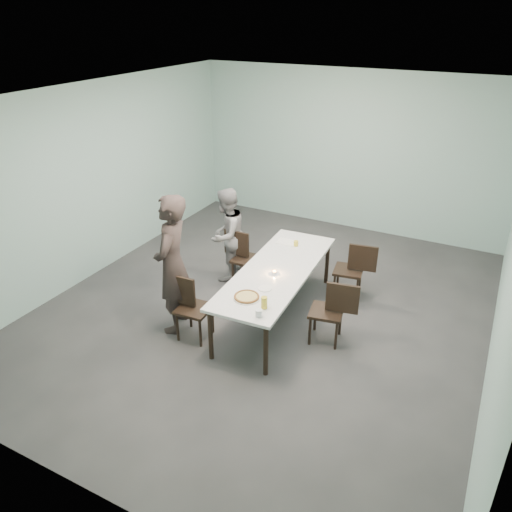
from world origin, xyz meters
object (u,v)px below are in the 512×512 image
at_px(water_tumbler, 259,313).
at_px(amber_tumbler, 296,243).
at_px(chair_near_left, 189,303).
at_px(beer_glass, 264,303).
at_px(chair_far_right, 354,267).
at_px(pizza, 247,297).
at_px(chair_near_right, 333,308).
at_px(table, 276,273).
at_px(diner_near, 172,265).
at_px(tealight, 274,273).
at_px(side_plate, 265,288).
at_px(chair_far_left, 243,254).
at_px(diner_far, 227,235).

xyz_separation_m(water_tumbler, amber_tumbler, (-0.37, 1.95, -0.01)).
xyz_separation_m(chair_near_left, beer_glass, (1.10, -0.00, 0.32)).
height_order(chair_far_right, pizza, chair_far_right).
xyz_separation_m(chair_near_left, chair_near_right, (1.72, 0.75, 0.00)).
relative_size(table, chair_near_left, 3.04).
bearing_deg(chair_near_right, diner_near, 8.44).
bearing_deg(tealight, side_plate, -81.51).
bearing_deg(chair_far_left, water_tumbler, -56.21).
distance_m(chair_near_right, beer_glass, 1.02).
xyz_separation_m(chair_near_right, amber_tumbler, (-0.96, 1.01, 0.29)).
bearing_deg(chair_far_right, tealight, 46.94).
height_order(table, water_tumbler, water_tumbler).
distance_m(chair_near_right, water_tumbler, 1.15).
bearing_deg(chair_far_right, water_tumbler, 67.87).
xyz_separation_m(table, chair_far_right, (0.80, 1.02, -0.19)).
bearing_deg(chair_far_left, tealight, -40.22).
xyz_separation_m(chair_far_left, chair_near_right, (1.77, -0.83, 0.00)).
bearing_deg(pizza, amber_tumbler, 91.80).
height_order(chair_near_right, water_tumbler, chair_near_right).
height_order(side_plate, beer_glass, beer_glass).
distance_m(chair_far_right, diner_far, 2.03).
distance_m(chair_near_left, side_plate, 1.03).
xyz_separation_m(chair_near_left, pizza, (0.81, 0.10, 0.27)).
bearing_deg(side_plate, pizza, -107.78).
distance_m(diner_far, pizza, 1.92).
bearing_deg(amber_tumbler, diner_far, -173.10).
distance_m(diner_near, tealight, 1.35).
height_order(chair_near_right, amber_tumbler, chair_near_right).
bearing_deg(chair_far_left, chair_far_right, 13.10).
xyz_separation_m(beer_glass, water_tumbler, (0.02, -0.19, -0.03)).
bearing_deg(diner_far, water_tumbler, 40.78).
bearing_deg(tealight, chair_far_left, 139.72).
bearing_deg(beer_glass, pizza, 160.85).
relative_size(chair_far_left, side_plate, 4.83).
relative_size(chair_far_left, diner_near, 0.45).
xyz_separation_m(table, chair_far_left, (-0.87, 0.63, -0.19)).
bearing_deg(beer_glass, amber_tumbler, 101.06).
bearing_deg(diner_near, water_tumbler, 61.18).
bearing_deg(chair_far_right, diner_far, 0.63).
bearing_deg(table, pizza, -90.67).
xyz_separation_m(chair_far_right, diner_near, (-1.90, -1.87, 0.46)).
relative_size(side_plate, beer_glass, 1.20).
bearing_deg(diner_far, side_plate, 47.72).
bearing_deg(chair_far_left, table, -35.96).
height_order(chair_near_left, chair_far_right, same).
height_order(side_plate, amber_tumbler, amber_tumbler).
relative_size(beer_glass, amber_tumbler, 1.88).
bearing_deg(tealight, chair_near_right, -4.24).
bearing_deg(beer_glass, chair_far_left, 126.21).
bearing_deg(side_plate, diner_near, -165.15).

